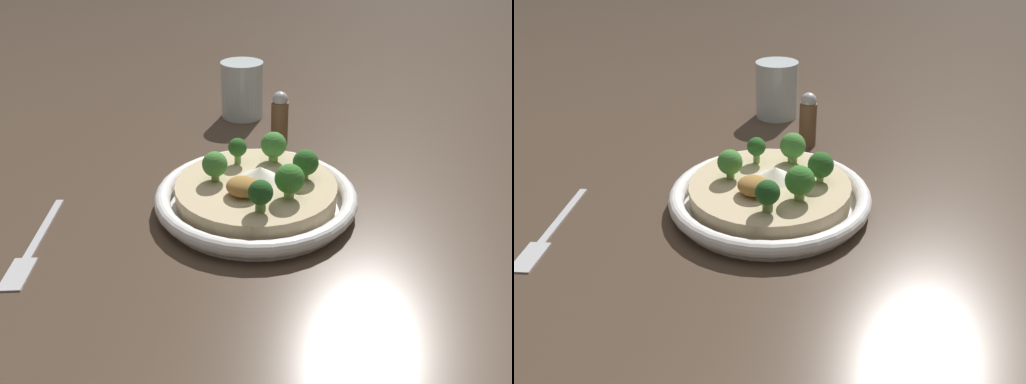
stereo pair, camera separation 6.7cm
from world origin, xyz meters
TOP-DOWN VIEW (x-y plane):
  - ground_plane at (0.00, 0.00)m, footprint 6.00×6.00m
  - risotto_bowl at (0.00, 0.00)m, footprint 0.27×0.27m
  - cheese_sprinkle at (-0.00, -0.01)m, footprint 0.05×0.05m
  - crispy_onion_garnish at (0.00, 0.04)m, footprint 0.04×0.04m
  - broccoli_front_right at (0.01, -0.07)m, footprint 0.04×0.04m
  - broccoli_front_left at (-0.05, -0.04)m, footprint 0.03×0.03m
  - broccoli_right at (0.05, -0.04)m, footprint 0.03×0.03m
  - broccoli_back_left at (-0.04, 0.06)m, footprint 0.03×0.03m
  - broccoli_back_right at (0.05, 0.02)m, footprint 0.03×0.03m
  - broccoli_left at (-0.06, 0.02)m, footprint 0.04×0.04m
  - drinking_glass at (0.18, -0.30)m, footprint 0.08×0.08m
  - fork_utensil at (0.19, 0.21)m, footprint 0.11×0.18m
  - pepper_shaker at (0.06, -0.21)m, footprint 0.03×0.03m

SIDE VIEW (x-z plane):
  - ground_plane at x=0.00m, z-range 0.00..0.00m
  - fork_utensil at x=0.19m, z-range 0.00..0.00m
  - risotto_bowl at x=0.00m, z-range 0.00..0.04m
  - cheese_sprinkle at x=0.00m, z-range 0.04..0.05m
  - pepper_shaker at x=0.06m, z-range 0.00..0.09m
  - crispy_onion_garnish at x=0.00m, z-range 0.04..0.06m
  - drinking_glass at x=0.18m, z-range 0.00..0.11m
  - broccoli_back_right at x=0.05m, z-range 0.04..0.08m
  - broccoli_right at x=0.05m, z-range 0.04..0.08m
  - broccoli_back_left at x=-0.04m, z-range 0.04..0.08m
  - broccoli_front_left at x=-0.05m, z-range 0.04..0.08m
  - broccoli_front_right at x=0.01m, z-range 0.04..0.08m
  - broccoli_left at x=-0.06m, z-range 0.04..0.09m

